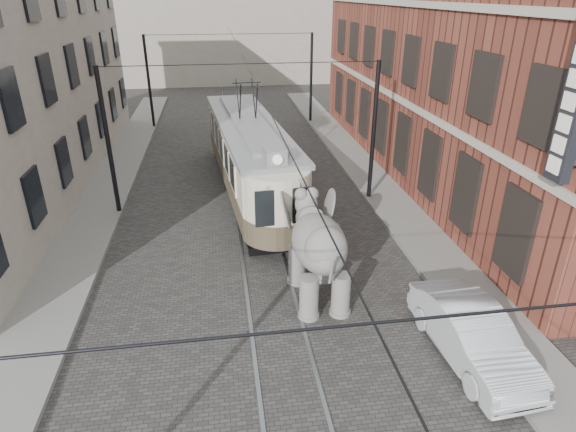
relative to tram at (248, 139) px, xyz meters
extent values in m
plane|color=#3E3B39|center=(-0.02, -7.76, -2.49)|extent=(120.00, 120.00, 0.00)
cube|color=slate|center=(5.98, -7.76, -2.42)|extent=(2.00, 60.00, 0.15)
cube|color=slate|center=(-6.52, -7.76, -2.42)|extent=(2.00, 60.00, 0.15)
cube|color=maroon|center=(10.98, 1.24, 3.51)|extent=(8.00, 26.00, 12.00)
cube|color=gray|center=(-0.02, 32.24, 4.51)|extent=(28.00, 10.00, 14.00)
imported|color=#B5B5BA|center=(4.66, -12.08, -1.79)|extent=(1.80, 4.39, 1.42)
camera|label=1|loc=(-1.29, -20.91, 6.00)|focal=30.01mm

